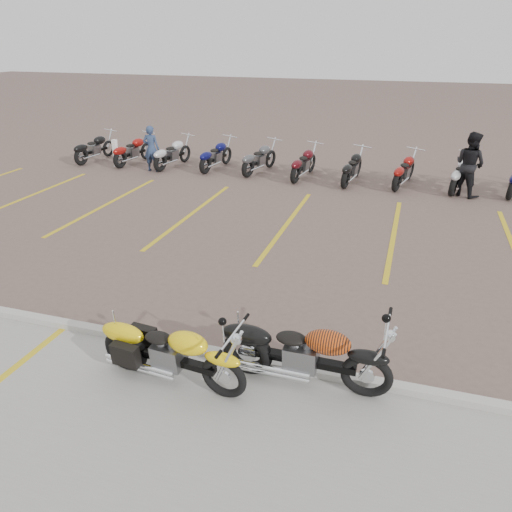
{
  "coord_description": "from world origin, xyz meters",
  "views": [
    {
      "loc": [
        2.93,
        -7.87,
        4.51
      ],
      "look_at": [
        0.36,
        0.19,
        0.75
      ],
      "focal_mm": 35.0,
      "sensor_mm": 36.0,
      "label": 1
    }
  ],
  "objects_px": {
    "person_b": "(470,164)",
    "flame_cruiser": "(301,354)",
    "yellow_cruiser": "(170,354)",
    "bollard": "(116,153)",
    "person_a": "(151,149)"
  },
  "relations": [
    {
      "from": "person_b",
      "to": "flame_cruiser",
      "type": "bearing_deg",
      "value": 115.75
    },
    {
      "from": "person_a",
      "to": "yellow_cruiser",
      "type": "bearing_deg",
      "value": 114.4
    },
    {
      "from": "yellow_cruiser",
      "to": "bollard",
      "type": "height_order",
      "value": "bollard"
    },
    {
      "from": "yellow_cruiser",
      "to": "bollard",
      "type": "xyz_separation_m",
      "value": [
        -7.62,
        10.79,
        0.04
      ]
    },
    {
      "from": "person_a",
      "to": "person_b",
      "type": "height_order",
      "value": "person_b"
    },
    {
      "from": "bollard",
      "to": "person_b",
      "type": "bearing_deg",
      "value": 0.23
    },
    {
      "from": "person_a",
      "to": "person_b",
      "type": "bearing_deg",
      "value": 175.98
    },
    {
      "from": "person_b",
      "to": "person_a",
      "type": "bearing_deg",
      "value": 41.88
    },
    {
      "from": "flame_cruiser",
      "to": "person_a",
      "type": "xyz_separation_m",
      "value": [
        -7.77,
        10.12,
        0.32
      ]
    },
    {
      "from": "flame_cruiser",
      "to": "yellow_cruiser",
      "type": "bearing_deg",
      "value": -162.76
    },
    {
      "from": "yellow_cruiser",
      "to": "person_b",
      "type": "relative_size",
      "value": 1.17
    },
    {
      "from": "person_a",
      "to": "flame_cruiser",
      "type": "bearing_deg",
      "value": 122.39
    },
    {
      "from": "person_b",
      "to": "yellow_cruiser",
      "type": "bearing_deg",
      "value": 108.14
    },
    {
      "from": "yellow_cruiser",
      "to": "person_a",
      "type": "height_order",
      "value": "person_a"
    },
    {
      "from": "person_b",
      "to": "bollard",
      "type": "height_order",
      "value": "person_b"
    }
  ]
}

